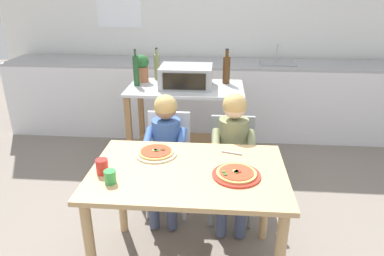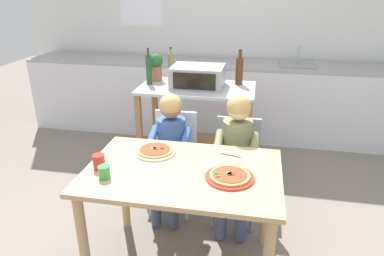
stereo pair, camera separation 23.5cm
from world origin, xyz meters
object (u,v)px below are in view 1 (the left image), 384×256
Objects in this scene: bottle_brown_beer at (157,66)px; potted_herb_plant at (142,67)px; dining_table at (188,186)px; pizza_plate_red_rimmed at (236,174)px; toaster_oven at (186,76)px; bottle_clear_vinegar at (136,70)px; serving_spoon at (232,153)px; child_in_olive_shirt at (233,147)px; drinking_cup_red at (102,167)px; child_in_blue_striped_shirt at (165,144)px; pizza_plate_cream at (156,153)px; bottle_tall_green_wine at (226,69)px; dining_chair_left at (168,155)px; drinking_cup_green at (110,177)px; dining_chair_right at (232,160)px; kitchen_island_cart at (186,117)px.

potted_herb_plant is (-0.12, -0.09, 0.01)m from bottle_brown_beer.
pizza_plate_red_rimmed is at bearing -9.57° from dining_table.
bottle_clear_vinegar is at bearing -179.58° from toaster_oven.
pizza_plate_red_rimmed is 0.29m from serving_spoon.
serving_spoon is at bearing -94.19° from child_in_olive_shirt.
serving_spoon is (0.77, 0.32, -0.04)m from drinking_cup_red.
toaster_oven is at bearing 0.42° from bottle_clear_vinegar.
child_in_blue_striped_shirt is (-0.23, 0.57, 0.01)m from dining_table.
pizza_plate_red_rimmed is (0.52, -0.24, -0.00)m from pizza_plate_cream.
bottle_tall_green_wine reaches higher than child_in_olive_shirt.
child_in_blue_striped_shirt is 0.61m from serving_spoon.
pizza_plate_cream is (-0.23, 0.19, 0.13)m from dining_table.
bottle_tall_green_wine reaches higher than dining_chair_left.
potted_herb_plant is 0.22× the size of dining_table.
potted_herb_plant is 0.25× the size of child_in_olive_shirt.
pizza_plate_red_rimmed is (0.29, -0.05, 0.13)m from dining_table.
bottle_clear_vinegar is 1.30× the size of potted_herb_plant.
dining_table is at bearing -99.39° from bottle_tall_green_wine.
drinking_cup_green is (-0.29, -1.44, -0.22)m from toaster_oven.
dining_chair_left reaches higher than pizza_plate_red_rimmed.
dining_chair_right is 0.55m from child_in_blue_striped_shirt.
drinking_cup_green is (0.14, -1.59, -0.26)m from potted_herb_plant.
dining_chair_right reaches higher than pizza_plate_red_rimmed.
serving_spoon is (0.27, 0.24, 0.12)m from dining_table.
dining_chair_right is 2.85× the size of pizza_plate_red_rimmed.
dining_table is 0.38m from serving_spoon.
toaster_oven is at bearing 80.27° from dining_chair_left.
toaster_oven is at bearing -18.38° from potted_herb_plant.
child_in_olive_shirt is 1.00m from drinking_cup_red.
pizza_plate_cream is 0.57m from pizza_plate_red_rimmed.
bottle_clear_vinegar is 3.68× the size of drinking_cup_red.
toaster_oven reaches higher than serving_spoon.
child_in_olive_shirt is 7.39× the size of serving_spoon.
child_in_blue_striped_shirt is at bearing -172.08° from dining_chair_right.
potted_herb_plant is at bearing 95.10° from drinking_cup_green.
dining_chair_right is 5.79× the size of serving_spoon.
kitchen_island_cart reaches higher than drinking_cup_red.
bottle_tall_green_wine is 1.02m from dining_chair_left.
bottle_clear_vinegar is 0.42× the size of dining_chair_left.
child_in_olive_shirt is at bearing 60.94° from dining_table.
bottle_brown_beer reaches higher than drinking_cup_red.
drinking_cup_green is at bearing -169.41° from pizza_plate_red_rimmed.
potted_herb_plant is (-0.43, 0.14, 0.05)m from toaster_oven.
bottle_brown_beer reaches higher than pizza_plate_cream.
child_in_blue_striped_shirt is 0.96× the size of child_in_olive_shirt.
drinking_cup_green is (-0.19, -0.37, 0.03)m from pizza_plate_cream.
bottle_brown_beer is at bearing 37.22° from potted_herb_plant.
dining_table is 1.46× the size of dining_chair_right.
child_in_olive_shirt is (0.52, -0.18, 0.18)m from dining_chair_left.
dining_chair_right is at bearing 7.92° from child_in_blue_striped_shirt.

